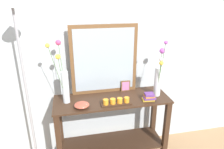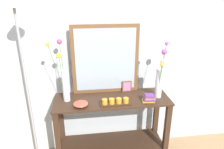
# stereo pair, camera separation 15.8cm
# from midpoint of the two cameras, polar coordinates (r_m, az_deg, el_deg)

# --- Properties ---
(wall_back) EXTENTS (6.40, 0.08, 2.70)m
(wall_back) POSITION_cam_midpoint_polar(r_m,az_deg,el_deg) (2.41, -3.60, 7.69)
(wall_back) COLOR #B2BCC1
(wall_back) RESTS_ON ground
(console_table) EXTENTS (1.26, 0.43, 0.85)m
(console_table) POSITION_cam_midpoint_polar(r_m,az_deg,el_deg) (2.44, -1.90, -13.47)
(console_table) COLOR #382316
(console_table) RESTS_ON ground
(mirror_leaning) EXTENTS (0.74, 0.03, 0.78)m
(mirror_leaning) POSITION_cam_midpoint_polar(r_m,az_deg,el_deg) (2.29, -4.13, 4.01)
(mirror_leaning) COLOR brown
(mirror_leaning) RESTS_ON console_table
(tall_vase_left) EXTENTS (0.18, 0.24, 0.66)m
(tall_vase_left) POSITION_cam_midpoint_polar(r_m,az_deg,el_deg) (2.17, -15.21, -1.73)
(tall_vase_left) COLOR silver
(tall_vase_left) RESTS_ON console_table
(vase_right) EXTENTS (0.14, 0.23, 0.65)m
(vase_right) POSITION_cam_midpoint_polar(r_m,az_deg,el_deg) (2.30, 10.83, -0.60)
(vase_right) COLOR silver
(vase_right) RESTS_ON console_table
(candle_tray) EXTENTS (0.32, 0.09, 0.07)m
(candle_tray) POSITION_cam_midpoint_polar(r_m,az_deg,el_deg) (2.15, -0.92, -7.61)
(candle_tray) COLOR #382316
(candle_tray) RESTS_ON console_table
(picture_frame_small) EXTENTS (0.11, 0.01, 0.13)m
(picture_frame_small) POSITION_cam_midpoint_polar(r_m,az_deg,el_deg) (2.42, 1.90, -3.21)
(picture_frame_small) COLOR brown
(picture_frame_small) RESTS_ON console_table
(decorative_bowl) EXTENTS (0.15, 0.15, 0.05)m
(decorative_bowl) POSITION_cam_midpoint_polar(r_m,az_deg,el_deg) (2.13, -10.52, -8.33)
(decorative_bowl) COLOR #B24C38
(decorative_bowl) RESTS_ON console_table
(book_stack) EXTENTS (0.14, 0.10, 0.08)m
(book_stack) POSITION_cam_midpoint_polar(r_m,az_deg,el_deg) (2.24, 8.24, -6.21)
(book_stack) COLOR gold
(book_stack) RESTS_ON console_table
(floor_lamp) EXTENTS (0.24, 0.24, 1.92)m
(floor_lamp) POSITION_cam_midpoint_polar(r_m,az_deg,el_deg) (2.06, -25.55, 1.56)
(floor_lamp) COLOR #9E9EA3
(floor_lamp) RESTS_ON ground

